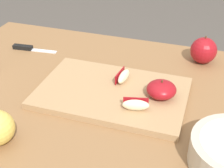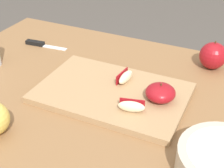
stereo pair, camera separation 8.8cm
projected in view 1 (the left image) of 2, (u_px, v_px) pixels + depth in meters
name	position (u px, v px, depth m)	size (l,w,h in m)	color
dining_table	(106.00, 131.00, 0.97)	(1.14, 0.78, 0.77)	brown
cutting_board	(112.00, 93.00, 0.90)	(0.41, 0.27, 0.02)	#A37F56
apple_half_skin_up	(161.00, 89.00, 0.86)	(0.08, 0.08, 0.05)	maroon
apple_wedge_front	(136.00, 105.00, 0.81)	(0.07, 0.04, 0.03)	beige
apple_wedge_left	(123.00, 76.00, 0.93)	(0.03, 0.07, 0.03)	beige
paring_knife	(26.00, 48.00, 1.14)	(0.16, 0.03, 0.01)	silver
whole_apple_red_delicious	(204.00, 50.00, 1.05)	(0.09, 0.09, 0.09)	maroon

